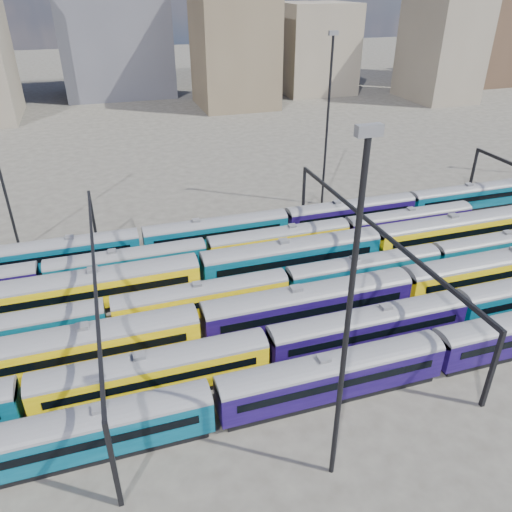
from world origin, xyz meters
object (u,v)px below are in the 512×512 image
object	(u,v)px
rake_0	(437,348)
mast_2	(348,317)
rake_2	(308,302)
rake_1	(267,346)

from	to	relation	value
rake_0	mast_2	bearing A→B (deg)	-152.64
rake_0	mast_2	world-z (taller)	mast_2
rake_2	mast_2	world-z (taller)	mast_2
mast_2	rake_2	bearing A→B (deg)	72.94
rake_0	rake_1	xyz separation A→B (m)	(-14.48, 5.00, 0.00)
rake_0	rake_1	distance (m)	15.32
rake_2	rake_1	bearing A→B (deg)	-140.97
rake_1	rake_2	bearing A→B (deg)	39.03
rake_0	mast_2	size ratio (longest dim) A/B	4.82
rake_1	rake_0	bearing A→B (deg)	-19.05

